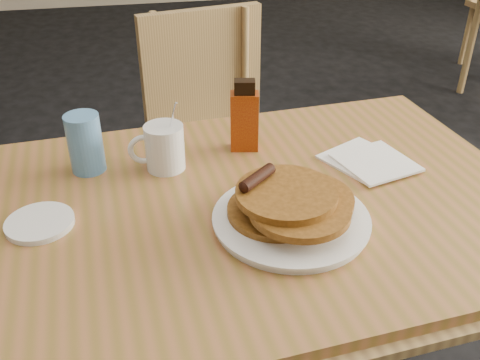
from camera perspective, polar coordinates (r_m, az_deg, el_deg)
The scene contains 8 objects.
main_table at distance 1.16m, azimuth 0.77°, elevation -3.82°, with size 1.34×0.96×0.75m.
chair_main_far at distance 1.86m, azimuth -3.41°, elevation 5.61°, with size 0.50×0.51×0.94m.
pancake_plate at distance 1.06m, azimuth 5.45°, elevation -3.30°, with size 0.31×0.31×0.10m.
coffee_mug at distance 1.24m, azimuth -8.18°, elevation 3.54°, with size 0.13×0.09×0.17m.
syrup_bottle at distance 1.30m, azimuth 0.48°, elevation 6.64°, with size 0.07×0.06×0.18m.
napkin_stack at distance 1.30m, azimuth 13.59°, elevation 2.00°, with size 0.22×0.23×0.01m.
blue_tumbler at distance 1.26m, azimuth -16.18°, elevation 3.79°, with size 0.08×0.08×0.14m, color #548DC6.
side_saucer at distance 1.13m, azimuth -20.58°, elevation -4.30°, with size 0.13×0.13×0.01m, color white.
Camera 1 is at (-0.15, -0.85, 1.39)m, focal length 40.00 mm.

